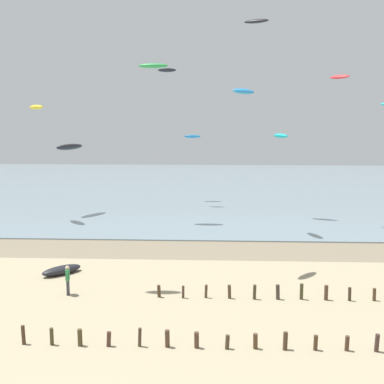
# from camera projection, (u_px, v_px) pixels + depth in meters

# --- Properties ---
(wet_sand_strip) EXTENTS (120.00, 5.63, 0.01)m
(wet_sand_strip) POSITION_uv_depth(u_px,v_px,m) (149.00, 249.00, 38.95)
(wet_sand_strip) COLOR #84755B
(wet_sand_strip) RESTS_ON ground
(sea) EXTENTS (160.00, 70.00, 0.10)m
(sea) POSITION_uv_depth(u_px,v_px,m) (182.00, 186.00, 76.33)
(sea) COLOR gray
(sea) RESTS_ON ground
(groyne_mid) EXTENTS (22.19, 0.36, 0.88)m
(groyne_mid) POSITION_uv_depth(u_px,v_px,m) (268.00, 341.00, 21.96)
(groyne_mid) COLOR #443222
(groyne_mid) RESTS_ON ground
(groyne_far) EXTENTS (18.75, 0.34, 0.92)m
(groyne_far) POSITION_uv_depth(u_px,v_px,m) (334.00, 293.00, 27.95)
(groyne_far) COLOR #473522
(groyne_far) RESTS_ON ground
(person_nearest_camera) EXTENTS (0.29, 0.56, 1.71)m
(person_nearest_camera) POSITION_uv_depth(u_px,v_px,m) (68.00, 279.00, 28.75)
(person_nearest_camera) COLOR #383842
(person_nearest_camera) RESTS_ON ground
(grounded_kite) EXTENTS (2.60, 2.66, 0.55)m
(grounded_kite) POSITION_uv_depth(u_px,v_px,m) (62.00, 270.00, 32.68)
(grounded_kite) COLOR black
(grounded_kite) RESTS_ON ground
(kite_aloft_0) EXTENTS (2.80, 3.76, 0.89)m
(kite_aloft_0) POSITION_uv_depth(u_px,v_px,m) (69.00, 147.00, 52.29)
(kite_aloft_0) COLOR black
(kite_aloft_2) EXTENTS (2.22, 0.80, 0.62)m
(kite_aloft_2) POSITION_uv_depth(u_px,v_px,m) (167.00, 70.00, 60.74)
(kite_aloft_2) COLOR black
(kite_aloft_3) EXTENTS (1.88, 1.91, 0.55)m
(kite_aloft_3) POSITION_uv_depth(u_px,v_px,m) (340.00, 77.00, 45.51)
(kite_aloft_3) COLOR red
(kite_aloft_7) EXTENTS (1.47, 2.54, 0.44)m
(kite_aloft_7) POSITION_uv_depth(u_px,v_px,m) (281.00, 136.00, 42.89)
(kite_aloft_7) COLOR #19B2B7
(kite_aloft_8) EXTENTS (2.68, 1.79, 0.63)m
(kite_aloft_8) POSITION_uv_depth(u_px,v_px,m) (256.00, 21.00, 49.61)
(kite_aloft_8) COLOR black
(kite_aloft_10) EXTENTS (2.48, 2.78, 0.47)m
(kite_aloft_10) POSITION_uv_depth(u_px,v_px,m) (36.00, 107.00, 48.30)
(kite_aloft_10) COLOR yellow
(kite_aloft_11) EXTENTS (1.91, 0.79, 0.53)m
(kite_aloft_11) POSITION_uv_depth(u_px,v_px,m) (192.00, 136.00, 57.22)
(kite_aloft_11) COLOR #2384D1
(kite_aloft_12) EXTENTS (1.91, 2.09, 0.48)m
(kite_aloft_12) POSITION_uv_depth(u_px,v_px,m) (244.00, 91.00, 32.09)
(kite_aloft_12) COLOR #2384D1
(kite_aloft_13) EXTENTS (2.84, 0.98, 0.47)m
(kite_aloft_13) POSITION_uv_depth(u_px,v_px,m) (153.00, 66.00, 47.35)
(kite_aloft_13) COLOR green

